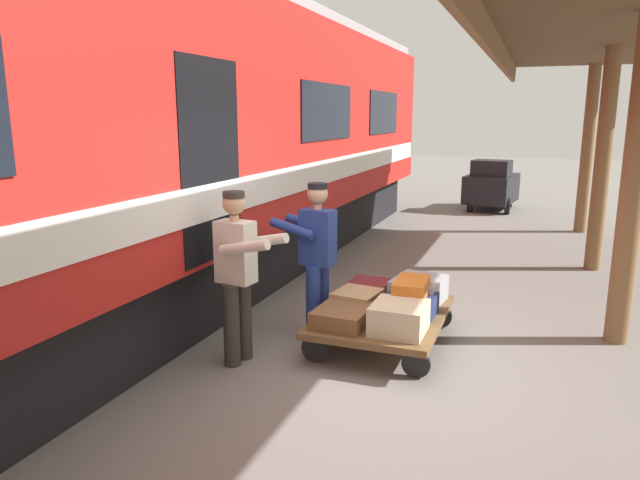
# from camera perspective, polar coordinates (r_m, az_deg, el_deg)

# --- Properties ---
(ground_plane) EXTENTS (60.00, 60.00, 0.00)m
(ground_plane) POSITION_cam_1_polar(r_m,az_deg,el_deg) (5.71, 5.97, -12.65)
(ground_plane) COLOR slate
(train_car) EXTENTS (3.02, 19.48, 4.00)m
(train_car) POSITION_cam_1_polar(r_m,az_deg,el_deg) (6.79, -21.74, 8.53)
(train_car) COLOR #B21E19
(train_car) RESTS_ON ground_plane
(luggage_cart) EXTENTS (1.28, 1.74, 0.34)m
(luggage_cart) POSITION_cam_1_polar(r_m,az_deg,el_deg) (6.23, 6.20, -7.60)
(luggage_cart) COLOR brown
(luggage_cart) RESTS_ON ground_plane
(suitcase_navy_fabric) EXTENTS (0.53, 0.60, 0.21)m
(suitcase_navy_fabric) POSITION_cam_1_polar(r_m,az_deg,el_deg) (6.12, 8.83, -6.51)
(suitcase_navy_fabric) COLOR navy
(suitcase_navy_fabric) RESTS_ON luggage_cart
(suitcase_brown_leather) EXTENTS (0.54, 0.63, 0.17)m
(suitcase_brown_leather) POSITION_cam_1_polar(r_m,az_deg,el_deg) (5.83, 2.31, -7.54)
(suitcase_brown_leather) COLOR brown
(suitcase_brown_leather) RESTS_ON luggage_cart
(suitcase_tan_vintage) EXTENTS (0.51, 0.53, 0.21)m
(suitcase_tan_vintage) POSITION_cam_1_polar(r_m,az_deg,el_deg) (6.25, 3.70, -5.98)
(suitcase_tan_vintage) COLOR tan
(suitcase_tan_vintage) RESTS_ON luggage_cart
(suitcase_gray_aluminum) EXTENTS (0.59, 0.69, 0.28)m
(suitcase_gray_aluminum) POSITION_cam_1_polar(r_m,az_deg,el_deg) (6.56, 9.71, -4.93)
(suitcase_gray_aluminum) COLOR #9EA0A5
(suitcase_gray_aluminum) RESTS_ON luggage_cart
(suitcase_maroon_trunk) EXTENTS (0.46, 0.45, 0.19)m
(suitcase_maroon_trunk) POSITION_cam_1_polar(r_m,az_deg,el_deg) (6.69, 4.90, -4.86)
(suitcase_maroon_trunk) COLOR maroon
(suitcase_maroon_trunk) RESTS_ON luggage_cart
(suitcase_cream_canvas) EXTENTS (0.51, 0.54, 0.28)m
(suitcase_cream_canvas) POSITION_cam_1_polar(r_m,az_deg,el_deg) (5.67, 7.83, -7.64)
(suitcase_cream_canvas) COLOR beige
(suitcase_cream_canvas) RESTS_ON luggage_cart
(suitcase_orange_carryall) EXTENTS (0.34, 0.55, 0.18)m
(suitcase_orange_carryall) POSITION_cam_1_polar(r_m,az_deg,el_deg) (6.09, 9.02, -4.70)
(suitcase_orange_carryall) COLOR #CC6B23
(suitcase_orange_carryall) RESTS_ON suitcase_navy_fabric
(porter_in_overalls) EXTENTS (0.70, 0.49, 1.70)m
(porter_in_overalls) POSITION_cam_1_polar(r_m,az_deg,el_deg) (6.22, -0.40, -1.46)
(porter_in_overalls) COLOR navy
(porter_in_overalls) RESTS_ON ground_plane
(porter_by_door) EXTENTS (0.70, 0.49, 1.70)m
(porter_by_door) POSITION_cam_1_polar(r_m,az_deg,el_deg) (5.60, -8.13, -3.13)
(porter_by_door) COLOR #332D28
(porter_by_door) RESTS_ON ground_plane
(baggage_tug) EXTENTS (1.34, 1.85, 1.30)m
(baggage_tug) POSITION_cam_1_polar(r_m,az_deg,el_deg) (15.51, 16.59, 5.18)
(baggage_tug) COLOR black
(baggage_tug) RESTS_ON ground_plane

